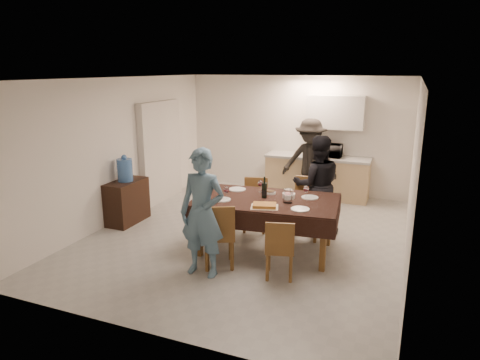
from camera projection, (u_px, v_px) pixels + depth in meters
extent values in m
cube|color=#A1A19C|center=(248.00, 235.00, 7.28)|extent=(5.00, 6.00, 0.02)
cube|color=white|center=(248.00, 78.00, 6.62)|extent=(5.00, 6.00, 0.02)
cube|color=silver|center=(295.00, 134.00, 9.64)|extent=(5.00, 0.02, 2.60)
cube|color=silver|center=(141.00, 219.00, 4.25)|extent=(5.00, 0.02, 2.60)
cube|color=silver|center=(121.00, 150.00, 7.85)|extent=(0.02, 6.00, 2.60)
cube|color=silver|center=(413.00, 174.00, 6.05)|extent=(0.02, 6.00, 2.60)
cube|color=silver|center=(161.00, 152.00, 8.96)|extent=(0.15, 1.40, 2.10)
cube|color=tan|center=(317.00, 178.00, 9.36)|extent=(2.20, 0.60, 0.86)
cube|color=#9A9A96|center=(318.00, 157.00, 9.24)|extent=(2.24, 0.64, 0.05)
cube|color=silver|center=(335.00, 112.00, 9.01)|extent=(1.20, 0.34, 0.70)
cube|color=black|center=(266.00, 200.00, 6.47)|extent=(2.26, 1.46, 0.04)
cube|color=brown|center=(266.00, 226.00, 6.57)|extent=(0.08, 0.08, 0.79)
cube|color=brown|center=(219.00, 235.00, 6.05)|extent=(0.58, 0.58, 0.05)
cube|color=brown|center=(213.00, 223.00, 5.81)|extent=(0.40, 0.23, 0.46)
cube|color=brown|center=(280.00, 249.00, 5.74)|extent=(0.46, 0.46, 0.05)
cube|color=brown|center=(276.00, 237.00, 5.53)|extent=(0.38, 0.13, 0.41)
cube|color=brown|center=(255.00, 206.00, 7.40)|extent=(0.50, 0.50, 0.05)
cube|color=brown|center=(251.00, 195.00, 7.17)|extent=(0.41, 0.14, 0.44)
cube|color=brown|center=(306.00, 210.00, 7.06)|extent=(0.50, 0.50, 0.05)
cube|color=brown|center=(304.00, 197.00, 6.81)|extent=(0.46, 0.09, 0.49)
cube|color=black|center=(127.00, 202.00, 7.81)|extent=(0.42, 0.84, 0.78)
cylinder|color=#477ECC|center=(125.00, 170.00, 7.65)|extent=(0.27, 0.27, 0.41)
cylinder|color=white|center=(288.00, 196.00, 6.27)|extent=(0.13, 0.13, 0.20)
cube|color=#BE8237|center=(264.00, 205.00, 6.08)|extent=(0.45, 0.39, 0.05)
cylinder|color=white|center=(289.00, 196.00, 6.51)|extent=(0.19, 0.19, 0.07)
cylinder|color=white|center=(269.00, 193.00, 6.73)|extent=(0.20, 0.20, 0.03)
cylinder|color=white|center=(222.00, 200.00, 6.41)|extent=(0.26, 0.26, 0.02)
cylinder|color=white|center=(300.00, 209.00, 5.98)|extent=(0.26, 0.26, 0.02)
cylinder|color=white|center=(237.00, 189.00, 6.95)|extent=(0.28, 0.28, 0.02)
cylinder|color=white|center=(310.00, 197.00, 6.51)|extent=(0.26, 0.26, 0.01)
imported|color=silver|center=(330.00, 150.00, 9.11)|extent=(0.50, 0.34, 0.28)
imported|color=slate|center=(202.00, 213.00, 5.71)|extent=(0.64, 0.42, 1.76)
imported|color=black|center=(317.00, 185.00, 7.20)|extent=(1.00, 0.90, 1.69)
imported|color=black|center=(310.00, 161.00, 8.87)|extent=(1.14, 0.65, 1.76)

